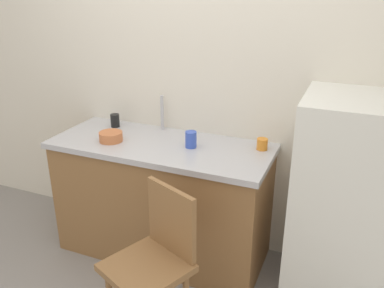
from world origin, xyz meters
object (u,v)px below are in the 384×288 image
cup_black (115,121)px  cup_orange (262,144)px  refrigerator (345,205)px  terracotta_bowl (111,137)px  cup_blue (191,139)px  chair (155,259)px

cup_black → cup_orange: bearing=-0.4°
refrigerator → terracotta_bowl: (-1.55, -0.10, 0.25)m
terracotta_bowl → cup_black: cup_black is taller
cup_black → terracotta_bowl: bearing=-63.0°
refrigerator → cup_blue: refrigerator is taller
cup_orange → chair: bearing=-113.2°
chair → cup_orange: bearing=90.1°
cup_orange → cup_blue: cup_blue is taller
refrigerator → cup_blue: 1.04m
cup_blue → cup_black: bearing=167.5°
refrigerator → chair: bearing=-142.9°
cup_black → cup_blue: bearing=-12.5°
terracotta_bowl → cup_orange: cup_orange is taller
chair → cup_black: (-0.77, 0.85, 0.42)m
chair → cup_black: cup_black is taller
chair → cup_black: size_ratio=9.04×
refrigerator → cup_black: 1.72m
terracotta_bowl → refrigerator: bearing=3.8°
terracotta_bowl → cup_blue: bearing=11.4°
chair → cup_black: bearing=155.3°
refrigerator → terracotta_bowl: 1.58m
refrigerator → cup_orange: size_ratio=17.64×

